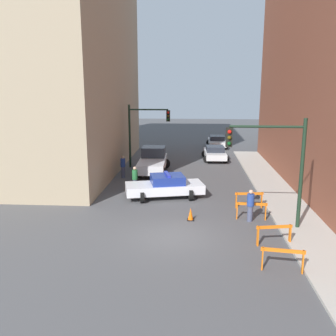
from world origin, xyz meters
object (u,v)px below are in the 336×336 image
(pedestrian_corner, at_px, (123,166))
(barrier_front, at_px, (283,256))
(barrier_corner, at_px, (249,197))
(parked_car_mid, at_px, (217,141))
(traffic_light_far, at_px, (143,127))
(white_truck, at_px, (153,161))
(barrier_mid, at_px, (274,232))
(barrier_back, at_px, (251,208))
(parked_car_near, at_px, (215,153))
(pedestrian_sidewalk, at_px, (250,205))
(pedestrian_crossing, at_px, (135,179))
(traffic_light_near, at_px, (277,157))
(police_car, at_px, (165,186))
(traffic_cone, at_px, (191,214))

(pedestrian_corner, bearing_deg, barrier_front, 144.51)
(pedestrian_corner, relative_size, barrier_corner, 1.04)
(parked_car_mid, bearing_deg, pedestrian_corner, -118.48)
(traffic_light_far, relative_size, barrier_corner, 3.25)
(white_truck, xyz_separation_m, barrier_front, (6.51, -15.75, -0.29))
(white_truck, distance_m, barrier_corner, 10.51)
(barrier_front, relative_size, barrier_mid, 1.01)
(white_truck, bearing_deg, barrier_back, -60.07)
(traffic_light_far, bearing_deg, parked_car_near, 29.37)
(traffic_light_far, distance_m, pedestrian_sidewalk, 14.41)
(pedestrian_crossing, bearing_deg, traffic_light_near, -157.16)
(parked_car_near, bearing_deg, barrier_corner, -87.05)
(parked_car_near, relative_size, pedestrian_sidewalk, 2.63)
(pedestrian_crossing, relative_size, barrier_back, 1.04)
(police_car, bearing_deg, barrier_mid, -155.24)
(parked_car_mid, bearing_deg, barrier_back, -88.89)
(barrier_front, relative_size, traffic_cone, 2.43)
(police_car, relative_size, barrier_corner, 3.13)
(white_truck, relative_size, traffic_cone, 8.29)
(parked_car_near, xyz_separation_m, traffic_cone, (-2.09, -15.81, -0.36))
(pedestrian_corner, distance_m, pedestrian_sidewalk, 11.83)
(police_car, distance_m, barrier_mid, 8.46)
(traffic_light_near, distance_m, barrier_front, 5.20)
(pedestrian_corner, height_order, barrier_front, pedestrian_corner)
(parked_car_near, xyz_separation_m, barrier_corner, (1.17, -13.63, -0.06))
(police_car, relative_size, white_truck, 0.92)
(traffic_light_far, xyz_separation_m, pedestrian_sidewalk, (7.08, -12.30, -2.54))
(parked_car_mid, relative_size, barrier_back, 2.69)
(barrier_mid, relative_size, barrier_back, 0.99)
(pedestrian_sidewalk, bearing_deg, barrier_mid, -53.80)
(pedestrian_sidewalk, bearing_deg, barrier_front, -61.07)
(parked_car_near, height_order, traffic_cone, parked_car_near)
(traffic_light_far, height_order, barrier_back, traffic_light_far)
(barrier_back, bearing_deg, police_car, 143.02)
(police_car, distance_m, pedestrian_crossing, 2.34)
(barrier_back, height_order, traffic_cone, barrier_back)
(pedestrian_corner, bearing_deg, pedestrian_crossing, 134.60)
(parked_car_near, height_order, pedestrian_sidewalk, pedestrian_sidewalk)
(police_car, distance_m, pedestrian_sidewalk, 5.97)
(police_car, distance_m, pedestrian_corner, 5.96)
(police_car, xyz_separation_m, white_truck, (-1.48, 6.72, 0.18))
(traffic_cone, bearing_deg, barrier_back, 5.80)
(police_car, xyz_separation_m, barrier_back, (4.70, -3.54, -0.11))
(traffic_cone, bearing_deg, barrier_mid, -37.89)
(traffic_light_near, xyz_separation_m, police_car, (-5.55, 4.75, -2.81))
(traffic_light_far, height_order, traffic_cone, traffic_light_far)
(pedestrian_corner, relative_size, barrier_mid, 1.05)
(police_car, height_order, pedestrian_corner, pedestrian_corner)
(white_truck, relative_size, barrier_back, 3.40)
(pedestrian_corner, height_order, barrier_back, pedestrian_corner)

